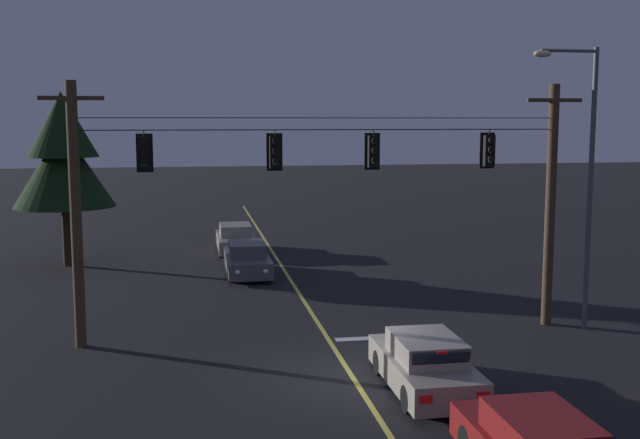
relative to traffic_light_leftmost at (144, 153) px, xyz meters
The scene contains 13 objects.
ground_plane 8.68m from the traffic_light_leftmost, 36.46° to the right, with size 180.00×180.00×0.00m, color black.
lane_centre_stripe 9.80m from the traffic_light_leftmost, 48.62° to the left, with size 0.14×60.00×0.01m, color #D1C64C.
stop_bar_paint 9.16m from the traffic_light_leftmost, ahead, with size 3.40×0.36×0.01m, color silver.
signal_span_assembly 5.55m from the traffic_light_leftmost, ahead, with size 16.34×0.32×7.69m.
traffic_light_leftmost is the anchor object (origin of this frame).
traffic_light_left_inner 3.78m from the traffic_light_leftmost, ahead, with size 0.48×0.41×1.22m.
traffic_light_centre 6.77m from the traffic_light_leftmost, ahead, with size 0.48×0.41×1.22m.
traffic_light_right_inner 10.45m from the traffic_light_leftmost, ahead, with size 0.48×0.41×1.22m.
car_waiting_near_lane 9.95m from the traffic_light_leftmost, 37.39° to the right, with size 1.80×4.33×1.39m.
car_oncoming_lead 11.41m from the traffic_light_leftmost, 69.28° to the left, with size 1.80×4.42×1.39m.
car_oncoming_trailing 16.56m from the traffic_light_leftmost, 77.26° to the left, with size 1.80×4.42×1.39m.
street_lamp_corner 13.28m from the traffic_light_leftmost, ahead, with size 2.11×0.30×8.77m.
tree_verge_near 13.77m from the traffic_light_leftmost, 108.06° to the left, with size 4.47×4.47×7.84m.
Camera 1 is at (-4.05, -18.70, 6.61)m, focal length 43.07 mm.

